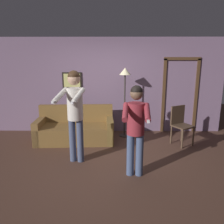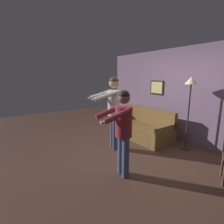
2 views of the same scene
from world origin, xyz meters
name	(u,v)px [view 1 (image 1 of 2)]	position (x,y,z in m)	size (l,w,h in m)	color
ground_plane	(105,161)	(0.00, 0.00, 0.00)	(12.00, 12.00, 0.00)	#503428
back_wall_assembly	(108,86)	(0.02, 1.96, 1.30)	(6.40, 0.10, 2.60)	slate
couch	(75,130)	(-0.79, 1.14, 0.28)	(1.94, 0.95, 0.87)	brown
torchiere_lamp	(125,81)	(0.46, 1.51, 1.47)	(0.30, 0.30, 1.82)	#332D28
person_standing_left	(75,107)	(-0.57, -0.03, 1.12)	(0.52, 0.77, 1.81)	#444F6E
person_standing_right	(136,124)	(0.55, -0.57, 0.96)	(0.47, 0.70, 1.60)	#435377
dining_chair_distant	(180,123)	(1.79, 0.97, 0.53)	(0.57, 0.57, 0.93)	#4C3828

